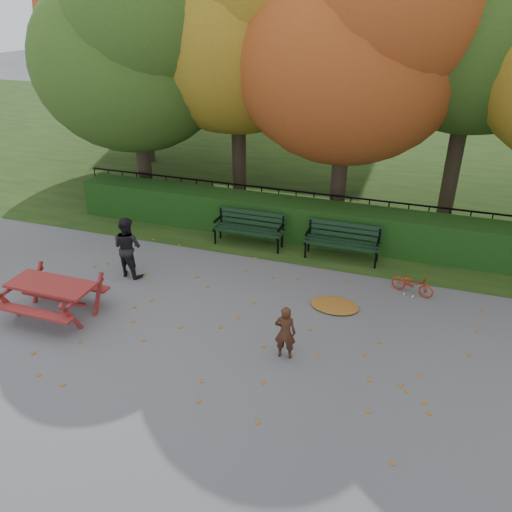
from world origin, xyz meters
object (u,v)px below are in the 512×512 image
(tree_a, at_px, (137,47))
(adult, at_px, (128,247))
(bench_right, at_px, (343,239))
(child, at_px, (285,332))
(bicycle, at_px, (413,284))
(bench_left, at_px, (250,226))
(picnic_table, at_px, (52,291))
(tree_c, at_px, (362,39))
(tree_b, at_px, (246,11))

(tree_a, height_order, adult, tree_a)
(bench_right, distance_m, child, 4.12)
(child, bearing_deg, bench_right, -100.07)
(bench_right, xyz_separation_m, bicycle, (1.74, -1.16, -0.28))
(tree_a, distance_m, bicycle, 9.59)
(bench_left, bearing_deg, child, -62.89)
(tree_a, relative_size, bench_right, 4.16)
(picnic_table, relative_size, adult, 1.20)
(tree_c, height_order, adult, tree_c)
(tree_a, relative_size, bench_left, 4.16)
(tree_b, relative_size, tree_c, 1.10)
(bicycle, bearing_deg, tree_a, 85.40)
(bench_left, height_order, child, child)
(tree_a, height_order, picnic_table, tree_a)
(bench_left, distance_m, child, 4.62)
(bicycle, bearing_deg, tree_c, 46.51)
(tree_b, relative_size, picnic_table, 5.12)
(tree_a, relative_size, child, 7.16)
(tree_c, distance_m, bicycle, 6.06)
(picnic_table, relative_size, bicycle, 1.87)
(tree_a, distance_m, adult, 6.00)
(picnic_table, relative_size, child, 1.64)
(tree_b, bearing_deg, child, -65.59)
(adult, bearing_deg, child, 168.53)
(tree_a, xyz_separation_m, bicycle, (8.03, -3.04, -4.28))
(picnic_table, bearing_deg, bench_right, 40.67)
(picnic_table, xyz_separation_m, adult, (0.55, 1.93, 0.14))
(tree_b, bearing_deg, bench_left, -69.42)
(child, relative_size, bicycle, 1.14)
(picnic_table, distance_m, bicycle, 7.48)
(bench_left, height_order, picnic_table, bench_left)
(tree_b, height_order, adult, tree_b)
(picnic_table, height_order, child, child)
(tree_a, xyz_separation_m, bench_left, (3.89, -1.88, -4.00))
(tree_b, bearing_deg, tree_a, -156.95)
(child, distance_m, adult, 4.53)
(tree_c, distance_m, child, 7.69)
(bench_left, distance_m, adult, 3.18)
(bench_left, xyz_separation_m, picnic_table, (-2.63, -4.32, 0.05))
(child, bearing_deg, bench_left, -68.83)
(bench_right, distance_m, adult, 5.09)
(picnic_table, bearing_deg, child, 2.59)
(bench_right, xyz_separation_m, picnic_table, (-5.03, -4.32, 0.05))
(bench_right, relative_size, child, 1.72)
(bench_right, bearing_deg, picnic_table, -139.33)
(bench_right, height_order, adult, adult)
(tree_a, distance_m, child, 9.37)
(bench_left, bearing_deg, tree_a, 154.24)
(child, bearing_deg, picnic_table, -3.36)
(tree_b, bearing_deg, adult, -99.81)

